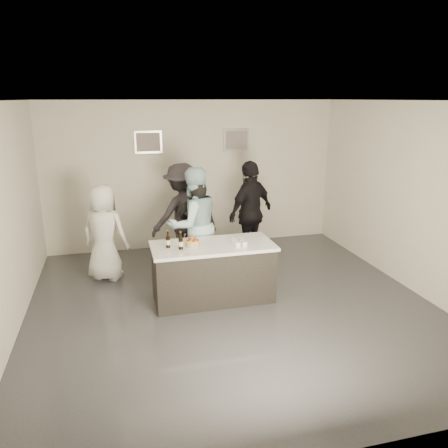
# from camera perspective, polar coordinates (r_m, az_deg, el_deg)

# --- Properties ---
(floor) EXTENTS (6.00, 6.00, 0.00)m
(floor) POSITION_cam_1_polar(r_m,az_deg,el_deg) (6.75, 1.08, -10.59)
(floor) COLOR #3D3D42
(floor) RESTS_ON ground
(ceiling) EXTENTS (6.00, 6.00, 0.00)m
(ceiling) POSITION_cam_1_polar(r_m,az_deg,el_deg) (6.02, 1.24, 15.82)
(ceiling) COLOR white
(wall_back) EXTENTS (6.00, 0.04, 3.00)m
(wall_back) POSITION_cam_1_polar(r_m,az_deg,el_deg) (9.08, -3.98, 6.38)
(wall_back) COLOR silver
(wall_back) RESTS_ON ground
(wall_front) EXTENTS (6.00, 0.04, 3.00)m
(wall_front) POSITION_cam_1_polar(r_m,az_deg,el_deg) (3.58, 14.37, -9.73)
(wall_front) COLOR silver
(wall_front) RESTS_ON ground
(wall_left) EXTENTS (0.04, 6.00, 3.00)m
(wall_left) POSITION_cam_1_polar(r_m,az_deg,el_deg) (6.15, -26.85, -0.07)
(wall_left) COLOR silver
(wall_left) RESTS_ON ground
(wall_right) EXTENTS (0.04, 6.00, 3.00)m
(wall_right) POSITION_cam_1_polar(r_m,az_deg,el_deg) (7.58, 23.60, 3.11)
(wall_right) COLOR silver
(wall_right) RESTS_ON ground
(picture_left) EXTENTS (0.54, 0.04, 0.44)m
(picture_left) POSITION_cam_1_polar(r_m,az_deg,el_deg) (8.84, -9.87, 10.50)
(picture_left) COLOR #B2B2B7
(picture_left) RESTS_ON wall_back
(picture_right) EXTENTS (0.54, 0.04, 0.44)m
(picture_right) POSITION_cam_1_polar(r_m,az_deg,el_deg) (9.17, 1.61, 10.92)
(picture_right) COLOR #B2B2B7
(picture_right) RESTS_ON wall_back
(bar_counter) EXTENTS (1.86, 0.86, 0.90)m
(bar_counter) POSITION_cam_1_polar(r_m,az_deg,el_deg) (6.77, -1.46, -6.28)
(bar_counter) COLOR white
(bar_counter) RESTS_ON ground
(cake) EXTENTS (0.21, 0.21, 0.08)m
(cake) POSITION_cam_1_polar(r_m,az_deg,el_deg) (6.55, -4.15, -2.56)
(cake) COLOR yellow
(cake) RESTS_ON bar_counter
(beer_bottle_a) EXTENTS (0.07, 0.07, 0.26)m
(beer_bottle_a) POSITION_cam_1_polar(r_m,az_deg,el_deg) (6.48, -7.34, -1.99)
(beer_bottle_a) COLOR black
(beer_bottle_a) RESTS_ON bar_counter
(beer_bottle_b) EXTENTS (0.07, 0.07, 0.26)m
(beer_bottle_b) POSITION_cam_1_polar(r_m,az_deg,el_deg) (6.39, -5.69, -2.20)
(beer_bottle_b) COLOR black
(beer_bottle_b) RESTS_ON bar_counter
(tumbler_cluster) EXTENTS (0.19, 0.30, 0.08)m
(tumbler_cluster) POSITION_cam_1_polar(r_m,az_deg,el_deg) (6.61, 1.99, -2.35)
(tumbler_cluster) COLOR gold
(tumbler_cluster) RESTS_ON bar_counter
(candles) EXTENTS (0.24, 0.08, 0.01)m
(candles) POSITION_cam_1_polar(r_m,az_deg,el_deg) (6.22, -3.96, -3.92)
(candles) COLOR pink
(candles) RESTS_ON bar_counter
(person_main_black) EXTENTS (0.73, 0.58, 1.76)m
(person_main_black) POSITION_cam_1_polar(r_m,az_deg,el_deg) (7.39, -3.44, -0.85)
(person_main_black) COLOR black
(person_main_black) RESTS_ON ground
(person_main_blue) EXTENTS (1.12, 0.98, 1.95)m
(person_main_blue) POSITION_cam_1_polar(r_m,az_deg,el_deg) (7.36, -4.00, -0.12)
(person_main_blue) COLOR #B0DCE6
(person_main_blue) RESTS_ON ground
(person_guest_left) EXTENTS (0.97, 0.86, 1.66)m
(person_guest_left) POSITION_cam_1_polar(r_m,az_deg,el_deg) (7.68, -15.37, -1.10)
(person_guest_left) COLOR white
(person_guest_left) RESTS_ON ground
(person_guest_right) EXTENTS (1.21, 1.02, 1.94)m
(person_guest_right) POSITION_cam_1_polar(r_m,az_deg,el_deg) (8.19, 3.51, 1.52)
(person_guest_right) COLOR black
(person_guest_right) RESTS_ON ground
(person_guest_back) EXTENTS (1.40, 1.09, 1.90)m
(person_guest_back) POSITION_cam_1_polar(r_m,az_deg,el_deg) (8.17, -5.44, 1.29)
(person_guest_back) COLOR #2C282F
(person_guest_back) RESTS_ON ground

